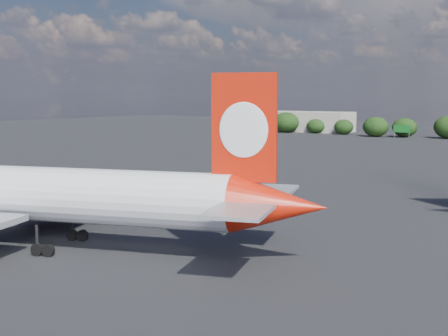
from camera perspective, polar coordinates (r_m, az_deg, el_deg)
The scene contains 4 objects.
ground at distance 109.78m, azimuth 6.76°, elevation -1.14°, with size 500.00×500.00×0.00m, color black.
qantas_airliner at distance 63.13m, azimuth -15.52°, elevation -2.48°, with size 50.75×48.69×16.87m.
terminal_building at distance 256.12m, azimuth 6.95°, elevation 4.25°, with size 42.00×16.00×8.00m.
highway_sign at distance 223.80m, azimuth 15.97°, elevation 3.46°, with size 6.00×0.30×4.50m.
Camera 1 is at (48.37, -37.40, 15.00)m, focal length 50.00 mm.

